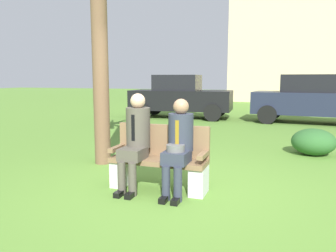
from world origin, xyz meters
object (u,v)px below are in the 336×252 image
at_px(seated_man_right, 179,142).
at_px(building_backdrop, 323,25).
at_px(parked_car_far, 311,99).
at_px(seated_man_left, 136,136).
at_px(parked_car_near, 180,97).
at_px(shrub_near_bench, 314,142).
at_px(park_bench, 160,161).

height_order(seated_man_right, building_backdrop, building_backdrop).
relative_size(parked_car_far, building_backdrop, 0.32).
xyz_separation_m(seated_man_left, parked_car_near, (-1.92, 8.31, 0.09)).
relative_size(seated_man_right, parked_car_far, 0.32).
xyz_separation_m(seated_man_right, building_backdrop, (3.67, 22.41, 4.60)).
xyz_separation_m(seated_man_left, shrub_near_bench, (2.54, 3.08, -0.48)).
bearing_deg(seated_man_right, park_bench, 158.39).
height_order(park_bench, parked_car_far, parked_car_far).
bearing_deg(building_backdrop, parked_car_near, -113.82).
relative_size(seated_man_left, parked_car_near, 0.34).
relative_size(parked_car_near, building_backdrop, 0.32).
bearing_deg(shrub_near_bench, park_bench, -126.86).
relative_size(park_bench, parked_car_far, 0.34).
xyz_separation_m(park_bench, seated_man_right, (0.32, -0.13, 0.32)).
bearing_deg(seated_man_left, seated_man_right, -1.06).
bearing_deg(building_backdrop, seated_man_left, -100.86).
relative_size(seated_man_left, building_backdrop, 0.11).
relative_size(parked_car_near, parked_car_far, 0.99).
bearing_deg(seated_man_right, parked_car_near, 107.06).
relative_size(shrub_near_bench, parked_car_near, 0.22).
bearing_deg(parked_car_far, shrub_near_bench, -92.98).
bearing_deg(shrub_near_bench, seated_man_left, -129.49).
height_order(seated_man_right, parked_car_far, parked_car_far).
bearing_deg(park_bench, seated_man_left, -160.10).
bearing_deg(park_bench, shrub_near_bench, 53.14).
distance_m(seated_man_right, building_backdrop, 23.17).
height_order(shrub_near_bench, parked_car_far, parked_car_far).
bearing_deg(park_bench, seated_man_right, -21.61).
distance_m(park_bench, seated_man_left, 0.49).
bearing_deg(shrub_near_bench, parked_car_near, 130.50).
relative_size(seated_man_right, parked_car_near, 0.32).
bearing_deg(parked_car_near, building_backdrop, 66.18).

